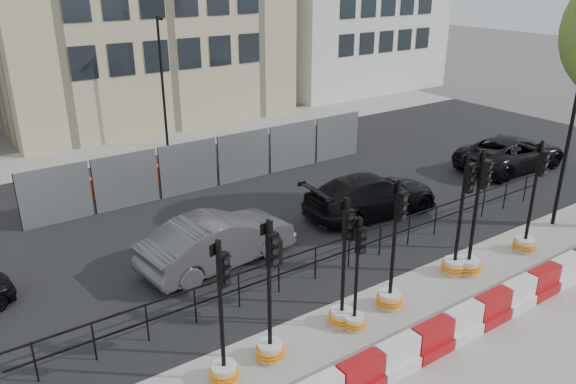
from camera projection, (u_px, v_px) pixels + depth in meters
ground at (377, 285)px, 15.16m from camera, size 120.00×120.00×0.00m
sidewalk_near at (468, 341)px, 12.87m from camera, size 40.00×6.00×0.02m
road at (244, 202)px, 20.47m from camera, size 40.00×14.00×0.03m
sidewalk_far at (150, 143)px, 27.32m from camera, size 40.00×4.00×0.02m
kerb_railing at (349, 246)px, 15.81m from camera, size 18.00×0.04×1.00m
heras_fencing at (208, 164)px, 22.35m from camera, size 14.33×1.72×2.00m
lamp_post_far at (162, 79)px, 25.61m from camera, size 0.12×0.56×6.00m
lamp_post_near at (571, 131)px, 17.54m from camera, size 0.12×0.56×6.00m
barrier_row at (463, 324)px, 12.89m from camera, size 15.70×0.50×0.80m
traffic_signal_a at (224, 354)px, 11.41m from camera, size 0.64×0.64×3.26m
traffic_signal_b at (271, 328)px, 12.02m from camera, size 0.66×0.66×3.35m
traffic_signal_c at (355, 307)px, 13.12m from camera, size 0.57×0.57×2.90m
traffic_signal_d at (343, 296)px, 13.21m from camera, size 0.65×0.65×3.30m
traffic_signal_e at (391, 283)px, 13.92m from camera, size 0.68×0.68×3.44m
traffic_signal_f at (457, 246)px, 15.43m from camera, size 0.70×0.70×3.56m
traffic_signal_g at (471, 249)px, 15.48m from camera, size 0.72×0.72×3.64m
traffic_signal_h at (528, 230)px, 16.70m from camera, size 0.68×0.68×3.48m
car_b at (218, 240)px, 15.96m from camera, size 2.68×4.99×1.52m
car_c at (371, 195)px, 19.25m from camera, size 2.88×5.30×1.44m
car_d at (511, 153)px, 23.64m from camera, size 2.68×5.28×1.43m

